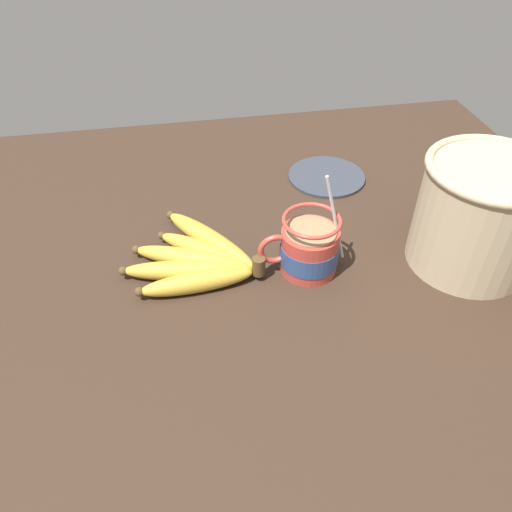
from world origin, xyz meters
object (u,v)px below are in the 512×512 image
Objects in this scene: woven_basket at (479,214)px; small_plate at (327,177)px; coffee_mug at (309,249)px; banana_bunch at (199,259)px.

small_plate is at bearing -62.22° from woven_basket.
coffee_mug is 1.10× the size of small_plate.
small_plate is (-27.52, -21.91, -1.33)cm from banana_bunch.
woven_basket is (-25.41, 2.62, 5.14)cm from coffee_mug.
small_plate is (14.67, -27.84, -8.79)cm from woven_basket.
small_plate is at bearing -141.47° from banana_bunch.
coffee_mug reaches higher than small_plate.
banana_bunch is 1.14× the size of woven_basket.
coffee_mug is 0.76× the size of banana_bunch.
woven_basket reaches higher than banana_bunch.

